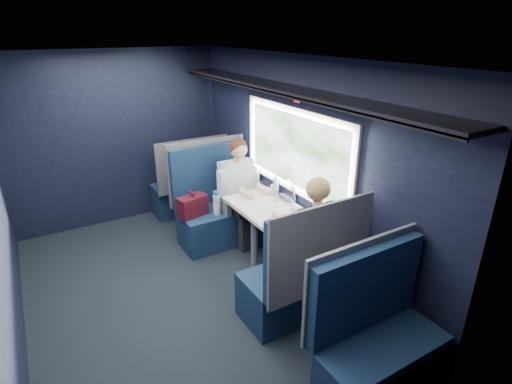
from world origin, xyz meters
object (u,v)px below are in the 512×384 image
seat_bay_near (216,209)px  laptop (286,193)px  seat_bay_far (300,279)px  seat_row_front (189,186)px  table (266,214)px  seat_row_back (376,343)px  bottle_small (276,186)px  woman (312,234)px  man (241,187)px  cup (273,189)px

seat_bay_near → laptop: size_ratio=3.54×
seat_bay_far → seat_row_front: 2.67m
table → seat_row_back: (-0.18, -1.80, -0.25)m
seat_bay_near → bottle_small: (0.50, -0.60, 0.42)m
seat_row_front → seat_row_back: same height
seat_row_front → laptop: 1.81m
seat_bay_far → seat_row_front: size_ratio=1.09×
seat_row_front → woman: size_ratio=0.88×
seat_row_back → woman: woman is taller
seat_row_front → laptop: size_ratio=3.26×
seat_row_back → bottle_small: size_ratio=5.25×
seat_row_front → laptop: seat_row_front is taller
man → seat_bay_far: bearing=-99.0°
seat_row_front → seat_row_back: (0.00, -3.59, 0.00)m
seat_row_front → man: man is taller
seat_bay_far → woman: (0.25, 0.17, 0.31)m
seat_bay_far → man: bearing=81.0°
woman → man: bearing=90.0°
seat_row_back → woman: 1.16m
seat_bay_near → cup: 0.82m
seat_bay_near → seat_row_front: (0.02, 0.93, -0.01)m
seat_row_front → laptop: (0.50, -1.70, 0.39)m
seat_bay_near → cup: (0.50, -0.55, 0.36)m
table → seat_row_back: seat_row_back is taller
seat_bay_far → laptop: bearing=62.8°
seat_row_front → woman: woman is taller
man → woman: same height
seat_bay_near → cup: bearing=-47.7°
seat_bay_far → man: man is taller
seat_bay_near → man: 0.43m
table → bottle_small: 0.44m
woman → seat_bay_far: bearing=-146.2°
man → seat_row_back: bearing=-95.7°
seat_bay_far → bottle_small: size_ratio=5.71×
seat_row_back → seat_bay_far: bearing=90.0°
table → man: 0.70m
seat_bay_near → seat_row_back: 2.67m
laptop → cup: size_ratio=4.11×
table → seat_bay_near: seat_bay_near is taller
table → bottle_small: bearing=42.5°
seat_row_back → cup: bearing=77.2°
table → seat_bay_far: bearing=-101.8°
woman → seat_bay_near: bearing=99.6°
seat_bay_near → seat_bay_far: size_ratio=1.00×
man → cup: 0.44m
bottle_small → seat_row_back: bearing=-103.1°
table → seat_bay_far: (-0.18, -0.87, -0.25)m
seat_row_front → bottle_small: seat_row_front is taller
seat_row_back → man: bearing=84.3°
seat_bay_near → seat_bay_far: same height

